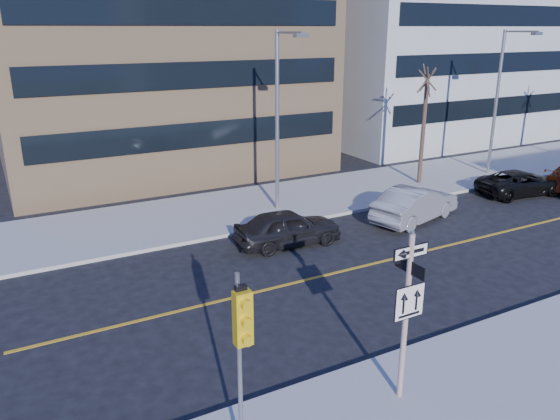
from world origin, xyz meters
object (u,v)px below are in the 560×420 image
traffic_signal (242,333)px  street_tree_west (427,83)px  parked_car_a (288,228)px  streetlight_a (280,111)px  parked_car_c (520,183)px  streetlight_b (501,94)px  sign_pole (407,307)px  parked_car_b (415,204)px

traffic_signal → street_tree_west: (17.00, 13.96, 2.50)m
parked_car_a → streetlight_a: streetlight_a is taller
parked_car_c → streetlight_b: bearing=-18.7°
sign_pole → streetlight_b: streetlight_b is taller
streetlight_a → sign_pole: bearing=-106.8°
sign_pole → streetlight_a: bearing=73.2°
traffic_signal → streetlight_b: size_ratio=0.50×
parked_car_b → street_tree_west: size_ratio=0.75×
sign_pole → streetlight_a: (4.00, 13.27, 2.32)m
sign_pole → traffic_signal: size_ratio=1.02×
sign_pole → street_tree_west: size_ratio=0.64×
parked_car_a → streetlight_b: streetlight_b is taller
traffic_signal → sign_pole: bearing=2.1°
sign_pole → street_tree_west: 19.22m
traffic_signal → streetlight_a: streetlight_a is taller
street_tree_west → parked_car_b: bearing=-133.9°
traffic_signal → parked_car_a: 11.91m
parked_car_c → streetlight_a: 13.41m
parked_car_c → street_tree_west: 7.07m
parked_car_a → parked_car_b: size_ratio=0.90×
traffic_signal → parked_car_c: 22.81m
parked_car_c → streetlight_a: streetlight_a is taller
traffic_signal → parked_car_b: size_ratio=0.84×
parked_car_c → traffic_signal: bearing=124.4°
parked_car_a → street_tree_west: bearing=-64.8°
sign_pole → street_tree_west: (13.00, 13.81, 3.09)m
parked_car_a → streetlight_b: size_ratio=0.53×
traffic_signal → street_tree_west: street_tree_west is taller
traffic_signal → parked_car_a: bearing=56.8°
traffic_signal → street_tree_west: bearing=39.4°
traffic_signal → streetlight_a: (8.00, 13.42, 1.73)m
sign_pole → traffic_signal: (-4.00, -0.15, 0.59)m
parked_car_c → street_tree_west: street_tree_west is taller
parked_car_a → streetlight_a: bearing=-20.1°
parked_car_c → street_tree_west: bearing=48.5°
sign_pole → streetlight_b: size_ratio=0.51×
traffic_signal → streetlight_a: bearing=59.2°
street_tree_west → streetlight_b: bearing=-6.2°
parked_car_b → parked_car_c: bearing=-102.3°
sign_pole → parked_car_a: size_ratio=0.95×
parked_car_b → parked_car_c: size_ratio=1.03×
street_tree_west → streetlight_a: bearing=-176.5°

